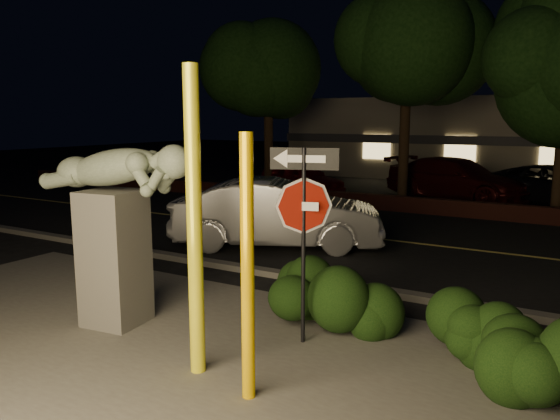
# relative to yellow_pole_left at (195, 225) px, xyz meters

# --- Properties ---
(ground) EXTENTS (90.00, 90.00, 0.00)m
(ground) POSITION_rel_yellow_pole_left_xyz_m (0.47, 10.98, -1.80)
(ground) COLOR black
(ground) RESTS_ON ground
(patio) EXTENTS (14.00, 6.00, 0.02)m
(patio) POSITION_rel_yellow_pole_left_xyz_m (0.47, -0.02, -1.79)
(patio) COLOR #4C4944
(patio) RESTS_ON ground
(road) EXTENTS (80.00, 8.00, 0.01)m
(road) POSITION_rel_yellow_pole_left_xyz_m (0.47, 7.98, -1.80)
(road) COLOR black
(road) RESTS_ON ground
(lane_marking) EXTENTS (80.00, 0.12, 0.00)m
(lane_marking) POSITION_rel_yellow_pole_left_xyz_m (0.47, 7.98, -1.78)
(lane_marking) COLOR gold
(lane_marking) RESTS_ON road
(curb) EXTENTS (80.00, 0.25, 0.12)m
(curb) POSITION_rel_yellow_pole_left_xyz_m (0.47, 3.88, -1.74)
(curb) COLOR #4C4944
(curb) RESTS_ON ground
(brick_wall) EXTENTS (40.00, 0.35, 0.50)m
(brick_wall) POSITION_rel_yellow_pole_left_xyz_m (0.47, 12.28, -1.55)
(brick_wall) COLOR #421A15
(brick_wall) RESTS_ON ground
(parking_lot) EXTENTS (40.00, 12.00, 0.01)m
(parking_lot) POSITION_rel_yellow_pole_left_xyz_m (0.47, 17.98, -1.80)
(parking_lot) COLOR black
(parking_lot) RESTS_ON ground
(building) EXTENTS (22.00, 10.20, 4.00)m
(building) POSITION_rel_yellow_pole_left_xyz_m (0.47, 25.97, 0.20)
(building) COLOR slate
(building) RESTS_ON ground
(tree_far_a) EXTENTS (4.60, 4.60, 7.43)m
(tree_far_a) POSITION_rel_yellow_pole_left_xyz_m (-7.53, 13.98, 3.54)
(tree_far_a) COLOR black
(tree_far_a) RESTS_ON ground
(tree_far_b) EXTENTS (5.20, 5.20, 8.41)m
(tree_far_b) POSITION_rel_yellow_pole_left_xyz_m (-2.03, 14.18, 4.25)
(tree_far_b) COLOR black
(tree_far_b) RESTS_ON ground
(yellow_pole_left) EXTENTS (0.18, 0.18, 3.60)m
(yellow_pole_left) POSITION_rel_yellow_pole_left_xyz_m (0.00, 0.00, 0.00)
(yellow_pole_left) COLOR yellow
(yellow_pole_left) RESTS_ON ground
(yellow_pole_right) EXTENTS (0.14, 0.14, 2.88)m
(yellow_pole_right) POSITION_rel_yellow_pole_left_xyz_m (0.87, -0.21, -0.36)
(yellow_pole_right) COLOR #FFC001
(yellow_pole_right) RESTS_ON ground
(signpost) EXTENTS (0.86, 0.30, 2.64)m
(signpost) POSITION_rel_yellow_pole_left_xyz_m (0.69, 1.38, 0.07)
(signpost) COLOR black
(signpost) RESTS_ON ground
(sculpture) EXTENTS (2.50, 0.94, 2.66)m
(sculpture) POSITION_rel_yellow_pole_left_xyz_m (-1.97, 0.64, -0.16)
(sculpture) COLOR #4C4944
(sculpture) RESTS_ON ground
(hedge_center) EXTENTS (2.38, 1.80, 1.12)m
(hedge_center) POSITION_rel_yellow_pole_left_xyz_m (0.80, 2.11, -1.24)
(hedge_center) COLOR black
(hedge_center) RESTS_ON ground
(hedge_right) EXTENTS (1.53, 0.84, 0.99)m
(hedge_right) POSITION_rel_yellow_pole_left_xyz_m (2.91, 1.99, -1.31)
(hedge_right) COLOR black
(hedge_right) RESTS_ON ground
(hedge_far_right) EXTENTS (1.86, 1.48, 1.13)m
(hedge_far_right) POSITION_rel_yellow_pole_left_xyz_m (3.70, 1.34, -1.24)
(hedge_far_right) COLOR black
(hedge_far_right) RESTS_ON ground
(silver_sedan) EXTENTS (5.11, 3.58, 1.60)m
(silver_sedan) POSITION_rel_yellow_pole_left_xyz_m (-2.43, 6.01, -1.00)
(silver_sedan) COLOR silver
(silver_sedan) RESTS_ON ground
(parked_car_red) EXTENTS (4.18, 2.94, 1.32)m
(parked_car_red) POSITION_rel_yellow_pole_left_xyz_m (-6.08, 14.07, -1.14)
(parked_car_red) COLOR maroon
(parked_car_red) RESTS_ON ground
(parked_car_darkred) EXTENTS (5.76, 3.69, 1.55)m
(parked_car_darkred) POSITION_rel_yellow_pole_left_xyz_m (-0.51, 15.81, -1.03)
(parked_car_darkred) COLOR #3D0C0D
(parked_car_darkred) RESTS_ON ground
(parked_car_dark) EXTENTS (5.51, 3.93, 1.39)m
(parked_car_dark) POSITION_rel_yellow_pole_left_xyz_m (2.80, 16.09, -1.10)
(parked_car_dark) COLOR black
(parked_car_dark) RESTS_ON ground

